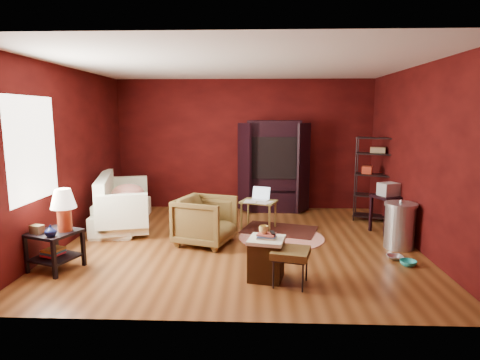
# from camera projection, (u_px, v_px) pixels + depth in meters

# --- Properties ---
(room) EXTENTS (5.54, 5.04, 2.84)m
(room) POSITION_uv_depth(u_px,v_px,m) (237.00, 157.00, 6.24)
(room) COLOR brown
(room) RESTS_ON ground
(sofa) EXTENTS (0.69, 1.89, 0.72)m
(sofa) POSITION_uv_depth(u_px,v_px,m) (122.00, 207.00, 7.42)
(sofa) COLOR white
(sofa) RESTS_ON ground
(armchair) EXTENTS (0.98, 1.01, 0.84)m
(armchair) POSITION_uv_depth(u_px,v_px,m) (205.00, 218.00, 6.37)
(armchair) COLOR black
(armchair) RESTS_ON ground
(pet_bowl_steel) EXTENTS (0.22, 0.06, 0.22)m
(pet_bowl_steel) POSITION_uv_depth(u_px,v_px,m) (395.00, 252.00, 5.74)
(pet_bowl_steel) COLOR silver
(pet_bowl_steel) RESTS_ON ground
(pet_bowl_turquoise) EXTENTS (0.24, 0.14, 0.23)m
(pet_bowl_turquoise) POSITION_uv_depth(u_px,v_px,m) (408.00, 258.00, 5.50)
(pet_bowl_turquoise) COLOR #26B1AB
(pet_bowl_turquoise) RESTS_ON ground
(vase) EXTENTS (0.16, 0.17, 0.15)m
(vase) POSITION_uv_depth(u_px,v_px,m) (51.00, 231.00, 5.08)
(vase) COLOR #0E1747
(vase) RESTS_ON side_table
(mug) EXTENTS (0.15, 0.14, 0.12)m
(mug) POSITION_uv_depth(u_px,v_px,m) (264.00, 229.00, 4.98)
(mug) COLOR #E1C86E
(mug) RESTS_ON hamper
(side_table) EXTENTS (0.71, 0.71, 1.09)m
(side_table) POSITION_uv_depth(u_px,v_px,m) (59.00, 222.00, 5.30)
(side_table) COLOR black
(side_table) RESTS_ON ground
(sofa_cushions) EXTENTS (1.35, 2.24, 0.88)m
(sofa_cushions) POSITION_uv_depth(u_px,v_px,m) (122.00, 204.00, 7.39)
(sofa_cushions) COLOR white
(sofa_cushions) RESTS_ON sofa
(hamper) EXTENTS (0.51, 0.51, 0.61)m
(hamper) POSITION_uv_depth(u_px,v_px,m) (266.00, 258.00, 5.03)
(hamper) COLOR #3C240D
(hamper) RESTS_ON ground
(footstool) EXTENTS (0.53, 0.53, 0.45)m
(footstool) POSITION_uv_depth(u_px,v_px,m) (291.00, 254.00, 4.84)
(footstool) COLOR black
(footstool) RESTS_ON ground
(rug_round) EXTENTS (1.81, 1.81, 0.01)m
(rug_round) POSITION_uv_depth(u_px,v_px,m) (281.00, 237.00, 6.75)
(rug_round) COLOR white
(rug_round) RESTS_ON ground
(rug_oriental) EXTENTS (1.45, 1.17, 0.01)m
(rug_oriental) POSITION_uv_depth(u_px,v_px,m) (279.00, 230.00, 7.17)
(rug_oriental) COLOR #531E16
(rug_oriental) RESTS_ON ground
(laptop_desk) EXTENTS (0.71, 0.62, 0.75)m
(laptop_desk) POSITION_uv_depth(u_px,v_px,m) (259.00, 204.00, 7.21)
(laptop_desk) COLOR #9A8F46
(laptop_desk) RESTS_ON ground
(tv_armoire) EXTENTS (1.52, 0.81, 1.93)m
(tv_armoire) POSITION_uv_depth(u_px,v_px,m) (274.00, 164.00, 8.53)
(tv_armoire) COLOR black
(tv_armoire) RESTS_ON ground
(wire_shelving) EXTENTS (0.87, 0.60, 1.63)m
(wire_shelving) POSITION_uv_depth(u_px,v_px,m) (377.00, 176.00, 7.70)
(wire_shelving) COLOR black
(wire_shelving) RESTS_ON ground
(small_stand) EXTENTS (0.59, 0.59, 0.89)m
(small_stand) POSITION_uv_depth(u_px,v_px,m) (388.00, 196.00, 6.95)
(small_stand) COLOR black
(small_stand) RESTS_ON ground
(trash_can) EXTENTS (0.64, 0.64, 0.77)m
(trash_can) POSITION_uv_depth(u_px,v_px,m) (400.00, 225.00, 6.19)
(trash_can) COLOR silver
(trash_can) RESTS_ON ground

